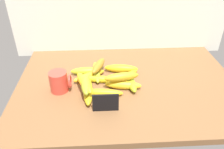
{
  "coord_description": "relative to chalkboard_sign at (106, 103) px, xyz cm",
  "views": [
    {
      "loc": [
        -13.28,
        -92.57,
        68.26
      ],
      "look_at": [
        -7.77,
        0.52,
        8.0
      ],
      "focal_mm": 36.37,
      "sensor_mm": 36.0,
      "label": 1
    }
  ],
  "objects": [
    {
      "name": "counter_top",
      "position": [
        11.66,
        19.67,
        -5.36
      ],
      "size": [
        110.0,
        76.0,
        3.0
      ],
      "primitive_type": "cube",
      "color": "brown",
      "rests_on": "ground"
    },
    {
      "name": "chalkboard_sign",
      "position": [
        0.0,
        0.0,
        0.0
      ],
      "size": [
        11.0,
        1.8,
        8.4
      ],
      "color": "black",
      "rests_on": "counter_top"
    },
    {
      "name": "coffee_mug",
      "position": [
        -21.14,
        15.69,
        1.09
      ],
      "size": [
        9.99,
        8.49,
        9.9
      ],
      "color": "#DC4133",
      "rests_on": "counter_top"
    },
    {
      "name": "banana_0",
      "position": [
        10.18,
        21.33,
        -1.98
      ],
      "size": [
        17.54,
        16.61,
        3.76
      ],
      "primitive_type": "ellipsoid",
      "rotation": [
        0.0,
        0.0,
        3.89
      ],
      "color": "#B38E1C",
      "rests_on": "counter_top"
    },
    {
      "name": "banana_1",
      "position": [
        -7.76,
        11.55,
        -1.69
      ],
      "size": [
        5.24,
        21.03,
        4.34
      ],
      "primitive_type": "ellipsoid",
      "rotation": [
        0.0,
        0.0,
        4.76
      ],
      "color": "yellow",
      "rests_on": "counter_top"
    },
    {
      "name": "banana_2",
      "position": [
        -8.96,
        28.71,
        -1.77
      ],
      "size": [
        16.67,
        4.25,
        4.17
      ],
      "primitive_type": "ellipsoid",
      "rotation": [
        0.0,
        0.0,
        3.14
      ],
      "color": "#A7C127",
      "rests_on": "counter_top"
    },
    {
      "name": "banana_3",
      "position": [
        8.94,
        15.22,
        -1.81
      ],
      "size": [
        17.99,
        6.86,
        4.09
      ],
      "primitive_type": "ellipsoid",
      "rotation": [
        0.0,
        0.0,
        6.12
      ],
      "color": "yellow",
      "rests_on": "counter_top"
    },
    {
      "name": "banana_4",
      "position": [
        9.41,
        30.25,
        -1.72
      ],
      "size": [
        18.31,
        6.73,
        4.28
      ],
      "primitive_type": "ellipsoid",
      "rotation": [
        0.0,
        0.0,
        3.0
      ],
      "color": "yellow",
      "rests_on": "counter_top"
    },
    {
      "name": "banana_5",
      "position": [
        -0.92,
        10.33,
        -2.18
      ],
      "size": [
        18.92,
        5.63,
        3.36
      ],
      "primitive_type": "ellipsoid",
      "rotation": [
        0.0,
        0.0,
        3.02
      ],
      "color": "yellow",
      "rests_on": "counter_top"
    },
    {
      "name": "banana_6",
      "position": [
        -7.51,
        24.62,
        -2.08
      ],
      "size": [
        17.2,
        12.17,
        3.56
      ],
      "primitive_type": "ellipsoid",
      "rotation": [
        0.0,
        0.0,
        0.53
      ],
      "color": "yellow",
      "rests_on": "counter_top"
    },
    {
      "name": "banana_7",
      "position": [
        -2.07,
        21.29,
        -2.1
      ],
      "size": [
        17.44,
        5.98,
        3.52
      ],
      "primitive_type": "ellipsoid",
      "rotation": [
        0.0,
        0.0,
        6.14
      ],
      "color": "yellow",
      "rests_on": "counter_top"
    },
    {
      "name": "banana_8",
      "position": [
        12.87,
        17.44,
        -1.81
      ],
      "size": [
        5.96,
        16.8,
        4.09
      ],
      "primitive_type": "ellipsoid",
      "rotation": [
        0.0,
        0.0,
        4.83
      ],
      "color": "#AAC325",
      "rests_on": "counter_top"
    },
    {
      "name": "banana_9",
      "position": [
        -3.87,
        28.17,
        -2.05
      ],
      "size": [
        5.1,
        20.38,
        3.61
      ],
      "primitive_type": "ellipsoid",
      "rotation": [
        0.0,
        0.0,
        4.79
      ],
      "color": "#ABBA2E",
      "rests_on": "counter_top"
    },
    {
      "name": "banana_10",
      "position": [
        -8.59,
        10.65,
        2.59
      ],
      "size": [
        5.55,
        15.91,
        4.2
      ],
      "primitive_type": "ellipsoid",
      "rotation": [
        0.0,
        0.0,
        4.8
      ],
      "color": "#9FB229",
      "rests_on": "banana_1"
    },
    {
      "name": "banana_11",
      "position": [
        -9.23,
        12.02,
        2.53
      ],
      "size": [
        10.17,
        17.52,
        4.1
      ],
      "primitive_type": "ellipsoid",
      "rotation": [
        0.0,
        0.0,
        5.09
      ],
      "color": "yellow",
      "rests_on": "banana_1"
    },
    {
      "name": "banana_12",
      "position": [
        -2.6,
        28.11,
        1.76
      ],
      "size": [
        9.17,
        15.61,
        4.01
      ],
      "primitive_type": "ellipsoid",
      "rotation": [
        0.0,
        0.0,
        4.35
      ],
      "color": "olive",
      "rests_on": "banana_9"
    },
    {
      "name": "banana_13",
      "position": [
        8.2,
        16.06,
        2.33
      ],
      "size": [
        17.19,
        6.78,
        4.2
      ],
      "primitive_type": "ellipsoid",
      "rotation": [
        0.0,
        0.0,
        6.44
      ],
      "color": "gold",
      "rests_on": "banana_3"
    }
  ]
}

